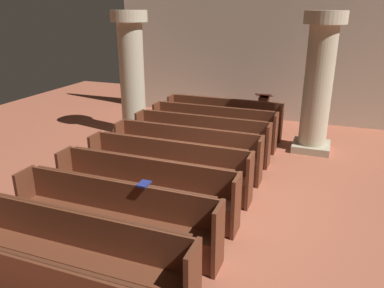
# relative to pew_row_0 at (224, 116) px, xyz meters

# --- Properties ---
(ground_plane) EXTENTS (19.20, 19.20, 0.00)m
(ground_plane) POSITION_rel_pew_row_0_xyz_m (0.77, -3.98, -0.54)
(ground_plane) COLOR #AD5B42
(back_wall) EXTENTS (10.00, 0.16, 4.50)m
(back_wall) POSITION_rel_pew_row_0_xyz_m (0.77, 2.10, 1.71)
(back_wall) COLOR beige
(back_wall) RESTS_ON ground
(pew_row_0) EXTENTS (3.31, 0.47, 1.01)m
(pew_row_0) POSITION_rel_pew_row_0_xyz_m (0.00, 0.00, 0.00)
(pew_row_0) COLOR brown
(pew_row_0) RESTS_ON ground
(pew_row_1) EXTENTS (3.31, 0.46, 1.01)m
(pew_row_1) POSITION_rel_pew_row_0_xyz_m (0.00, -0.97, 0.00)
(pew_row_1) COLOR brown
(pew_row_1) RESTS_ON ground
(pew_row_2) EXTENTS (3.31, 0.46, 1.01)m
(pew_row_2) POSITION_rel_pew_row_0_xyz_m (0.00, -1.94, 0.00)
(pew_row_2) COLOR brown
(pew_row_2) RESTS_ON ground
(pew_row_3) EXTENTS (3.31, 0.47, 1.01)m
(pew_row_3) POSITION_rel_pew_row_0_xyz_m (0.00, -2.92, 0.00)
(pew_row_3) COLOR brown
(pew_row_3) RESTS_ON ground
(pew_row_4) EXTENTS (3.31, 0.46, 1.01)m
(pew_row_4) POSITION_rel_pew_row_0_xyz_m (0.00, -3.89, 0.00)
(pew_row_4) COLOR brown
(pew_row_4) RESTS_ON ground
(pew_row_5) EXTENTS (3.31, 0.46, 1.01)m
(pew_row_5) POSITION_rel_pew_row_0_xyz_m (0.00, -4.86, 0.00)
(pew_row_5) COLOR brown
(pew_row_5) RESTS_ON ground
(pew_row_6) EXTENTS (3.31, 0.47, 1.01)m
(pew_row_6) POSITION_rel_pew_row_0_xyz_m (0.00, -5.83, 0.00)
(pew_row_6) COLOR brown
(pew_row_6) RESTS_ON ground
(pew_row_7) EXTENTS (3.31, 0.46, 1.01)m
(pew_row_7) POSITION_rel_pew_row_0_xyz_m (0.00, -6.81, 0.00)
(pew_row_7) COLOR brown
(pew_row_7) RESTS_ON ground
(pillar_aisle_side) EXTENTS (0.99, 0.99, 3.40)m
(pillar_aisle_side) POSITION_rel_pew_row_0_xyz_m (2.49, -0.46, 1.23)
(pillar_aisle_side) COLOR tan
(pillar_aisle_side) RESTS_ON ground
(pillar_far_side) EXTENTS (0.99, 0.99, 3.40)m
(pillar_far_side) POSITION_rel_pew_row_0_xyz_m (-2.44, -0.83, 1.23)
(pillar_far_side) COLOR tan
(pillar_far_side) RESTS_ON ground
(lectern) EXTENTS (0.48, 0.45, 1.08)m
(lectern) POSITION_rel_pew_row_0_xyz_m (0.95, 0.98, -0.08)
(lectern) COLOR #411E13
(lectern) RESTS_ON ground
(hymn_book) EXTENTS (0.15, 0.22, 0.03)m
(hymn_book) POSITION_rel_pew_row_0_xyz_m (0.41, -5.65, 0.49)
(hymn_book) COLOR navy
(hymn_book) RESTS_ON pew_row_6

